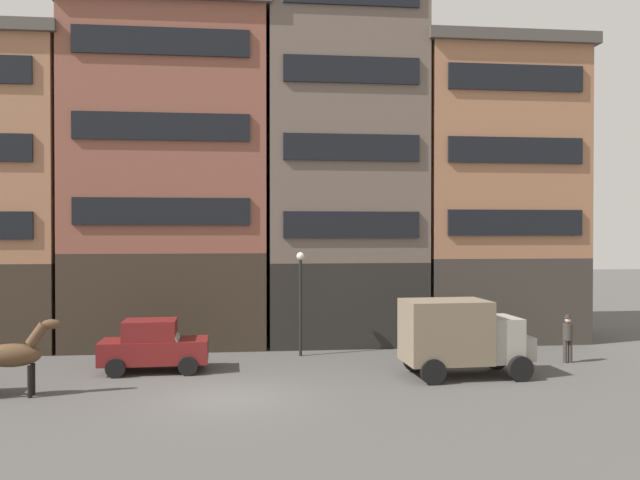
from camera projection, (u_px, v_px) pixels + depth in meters
name	position (u px, v px, depth m)	size (l,w,h in m)	color
ground_plane	(230.00, 398.00, 19.21)	(120.00, 120.00, 0.00)	#4C4947
building_center_left	(171.00, 176.00, 29.00)	(8.85, 6.53, 14.77)	#33281E
building_center_right	(341.00, 154.00, 29.84)	(7.28, 6.53, 16.96)	black
building_far_right	(489.00, 192.00, 30.66)	(7.59, 6.53, 13.55)	#38332D
draft_horse	(15.00, 354.00, 19.27)	(2.35, 0.73, 2.30)	#513823
delivery_truck_near	(462.00, 335.00, 21.93)	(4.42, 2.29, 2.62)	gray
sedan_light	(154.00, 346.00, 22.75)	(3.75, 1.96, 1.83)	maroon
pedestrian_officer	(568.00, 337.00, 24.31)	(0.51, 0.51, 1.79)	#38332D
streetlamp_curbside	(301.00, 289.00, 25.63)	(0.32, 0.32, 4.12)	black
fire_hydrant_curbside	(510.00, 342.00, 26.48)	(0.24, 0.24, 0.83)	maroon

